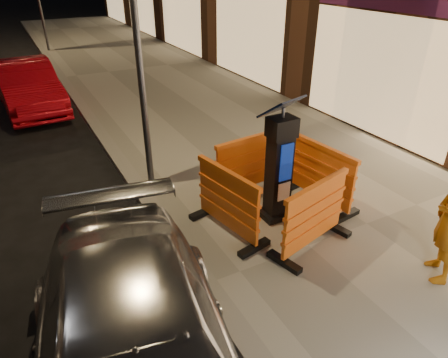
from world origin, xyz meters
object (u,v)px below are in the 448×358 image
barrier_back (248,165)px  car_red (33,109)px  barrier_bldgside (322,175)px  barrier_front (314,216)px  barrier_kerbside (228,202)px  parking_kiosk (279,164)px

barrier_back → car_red: bearing=106.3°
barrier_bldgside → car_red: size_ratio=0.33×
barrier_front → barrier_bldgside: 1.34m
barrier_bldgside → barrier_kerbside: bearing=82.9°
barrier_front → car_red: barrier_front is taller
barrier_back → car_red: (-3.11, 7.55, -0.71)m
barrier_front → barrier_back: (-0.00, 1.90, 0.00)m
parking_kiosk → barrier_back: size_ratio=1.40×
parking_kiosk → barrier_bldgside: bearing=-9.1°
parking_kiosk → car_red: (-3.11, 8.50, -1.15)m
barrier_front → barrier_kerbside: bearing=120.9°
parking_kiosk → barrier_front: (0.00, -0.95, -0.44)m
barrier_back → barrier_kerbside: size_ratio=1.00×
barrier_back → barrier_kerbside: same height
barrier_kerbside → car_red: bearing=3.2°
car_red → barrier_kerbside: bearing=-79.4°
barrier_bldgside → car_red: (-4.06, 8.50, -0.71)m
parking_kiosk → barrier_back: (0.00, 0.95, -0.44)m
barrier_back → barrier_bldgside: 1.34m
parking_kiosk → car_red: parking_kiosk is taller
barrier_front → barrier_back: same height
car_red → barrier_back: bearing=-71.3°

